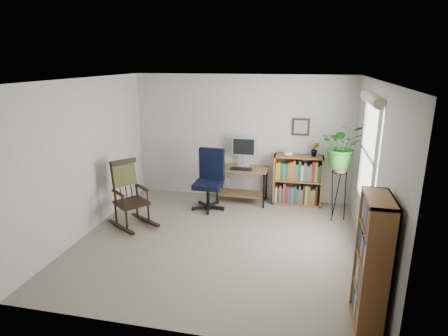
% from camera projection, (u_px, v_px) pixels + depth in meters
% --- Properties ---
extents(floor, '(4.20, 4.00, 0.00)m').
position_uv_depth(floor, '(218.00, 241.00, 5.68)').
color(floor, gray).
rests_on(floor, ground).
extents(ceiling, '(4.20, 4.00, 0.00)m').
position_uv_depth(ceiling, '(218.00, 80.00, 5.01)').
color(ceiling, silver).
rests_on(ceiling, ground).
extents(wall_back, '(4.20, 0.00, 2.40)m').
position_uv_depth(wall_back, '(242.00, 138.00, 7.22)').
color(wall_back, '#B7B6B2').
rests_on(wall_back, ground).
extents(wall_front, '(4.20, 0.00, 2.40)m').
position_uv_depth(wall_front, '(169.00, 223.00, 3.47)').
color(wall_front, '#B7B6B2').
rests_on(wall_front, ground).
extents(wall_left, '(0.00, 4.00, 2.40)m').
position_uv_depth(wall_left, '(86.00, 158.00, 5.77)').
color(wall_left, '#B7B6B2').
rests_on(wall_left, ground).
extents(wall_right, '(0.00, 4.00, 2.40)m').
position_uv_depth(wall_right, '(373.00, 175.00, 4.92)').
color(wall_right, '#B7B6B2').
rests_on(wall_right, ground).
extents(window, '(0.12, 1.20, 1.50)m').
position_uv_depth(window, '(368.00, 155.00, 5.15)').
color(window, white).
rests_on(window, wall_right).
extents(desk, '(0.96, 0.53, 0.69)m').
position_uv_depth(desk, '(242.00, 185.00, 7.17)').
color(desk, brown).
rests_on(desk, floor).
extents(monitor, '(0.46, 0.16, 0.56)m').
position_uv_depth(monitor, '(244.00, 152.00, 7.12)').
color(monitor, silver).
rests_on(monitor, desk).
extents(keyboard, '(0.40, 0.15, 0.02)m').
position_uv_depth(keyboard, '(241.00, 169.00, 6.95)').
color(keyboard, black).
rests_on(keyboard, desk).
extents(office_chair, '(0.67, 0.67, 1.12)m').
position_uv_depth(office_chair, '(208.00, 180.00, 6.76)').
color(office_chair, black).
rests_on(office_chair, floor).
extents(rocking_chair, '(1.12, 1.05, 1.12)m').
position_uv_depth(rocking_chair, '(131.00, 194.00, 6.07)').
color(rocking_chair, black).
rests_on(rocking_chair, floor).
extents(low_bookshelf, '(0.90, 0.30, 0.95)m').
position_uv_depth(low_bookshelf, '(298.00, 180.00, 7.03)').
color(low_bookshelf, brown).
rests_on(low_bookshelf, floor).
extents(tall_bookshelf, '(0.26, 0.62, 1.41)m').
position_uv_depth(tall_bookshelf, '(372.00, 263.00, 3.73)').
color(tall_bookshelf, brown).
rests_on(tall_bookshelf, floor).
extents(plant_stand, '(0.35, 0.35, 0.99)m').
position_uv_depth(plant_stand, '(338.00, 192.00, 6.35)').
color(plant_stand, black).
rests_on(plant_stand, floor).
extents(spider_plant, '(1.69, 1.88, 1.46)m').
position_uv_depth(spider_plant, '(344.00, 124.00, 6.03)').
color(spider_plant, '#246423').
rests_on(spider_plant, plant_stand).
extents(potted_plant_small, '(0.13, 0.24, 0.11)m').
position_uv_depth(potted_plant_small, '(315.00, 154.00, 6.83)').
color(potted_plant_small, '#246423').
rests_on(potted_plant_small, low_bookshelf).
extents(framed_picture, '(0.32, 0.04, 0.32)m').
position_uv_depth(framed_picture, '(301.00, 127.00, 6.89)').
color(framed_picture, black).
rests_on(framed_picture, wall_back).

